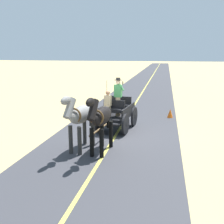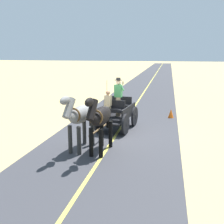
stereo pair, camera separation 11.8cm
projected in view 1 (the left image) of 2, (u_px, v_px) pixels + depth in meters
name	position (u px, v px, depth m)	size (l,w,h in m)	color
ground_plane	(117.00, 133.00, 11.76)	(200.00, 200.00, 0.00)	tan
road_surface	(117.00, 133.00, 11.76)	(5.50, 160.00, 0.01)	#38383D
road_centre_stripe	(117.00, 133.00, 11.76)	(0.12, 160.00, 0.00)	#DBCC4C
horse_drawn_carriage	(117.00, 113.00, 12.18)	(1.72, 4.51, 2.50)	black
horse_near_side	(101.00, 118.00, 9.16)	(0.70, 2.14, 2.21)	black
horse_off_side	(80.00, 116.00, 9.42)	(0.81, 2.15, 2.21)	gray
traffic_cone	(170.00, 113.00, 14.49)	(0.32, 0.32, 0.50)	orange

